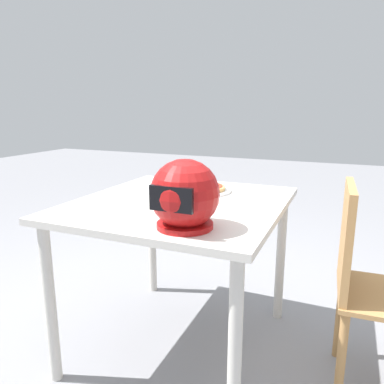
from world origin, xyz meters
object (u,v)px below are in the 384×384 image
dining_table (180,219)px  chair_side (367,279)px  motorcycle_helmet (185,196)px  pizza (203,187)px

dining_table → chair_side: 0.85m
motorcycle_helmet → dining_table: bearing=-62.7°
chair_side → motorcycle_helmet: bearing=31.8°
pizza → chair_side: 0.88m
dining_table → motorcycle_helmet: size_ratio=4.00×
pizza → motorcycle_helmet: size_ratio=0.93×
dining_table → pizza: size_ratio=4.32×
motorcycle_helmet → chair_side: (-0.65, -0.40, -0.39)m
dining_table → pizza: pizza is taller
pizza → chair_side: bearing=167.6°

